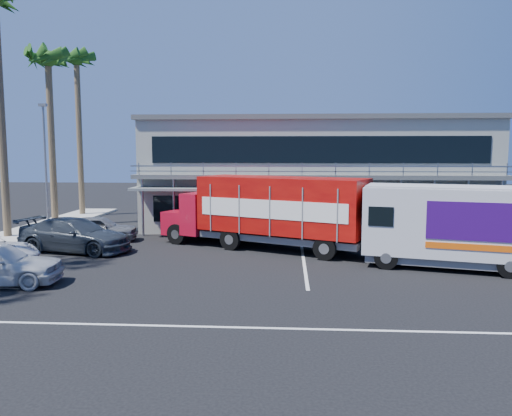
{
  "coord_description": "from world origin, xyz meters",
  "views": [
    {
      "loc": [
        1.22,
        -19.96,
        5.11
      ],
      "look_at": [
        -0.34,
        4.61,
        2.3
      ],
      "focal_mm": 35.0,
      "sensor_mm": 36.0,
      "label": 1
    }
  ],
  "objects": [
    {
      "name": "light_pole_far",
      "position": [
        -14.2,
        11.0,
        4.5
      ],
      "size": [
        0.5,
        0.25,
        8.09
      ],
      "color": "gray",
      "rests_on": "ground"
    },
    {
      "name": "parked_car_d",
      "position": [
        -9.59,
        4.51,
        0.85
      ],
      "size": [
        6.27,
        3.64,
        1.71
      ],
      "primitive_type": "imported",
      "rotation": [
        0.0,
        0.0,
        1.35
      ],
      "color": "#2D343C",
      "rests_on": "ground"
    },
    {
      "name": "palm_e",
      "position": [
        -14.7,
        13.0,
        10.57
      ],
      "size": [
        2.8,
        2.8,
        12.25
      ],
      "color": "brown",
      "rests_on": "ground"
    },
    {
      "name": "ground",
      "position": [
        0.0,
        0.0,
        0.0
      ],
      "size": [
        120.0,
        120.0,
        0.0
      ],
      "primitive_type": "plane",
      "color": "black",
      "rests_on": "ground"
    },
    {
      "name": "white_van",
      "position": [
        8.36,
        2.0,
        1.92
      ],
      "size": [
        7.8,
        4.39,
        3.61
      ],
      "rotation": [
        0.0,
        0.0,
        -0.27
      ],
      "color": "silver",
      "rests_on": "ground"
    },
    {
      "name": "building",
      "position": [
        3.0,
        14.94,
        3.66
      ],
      "size": [
        22.4,
        12.0,
        7.3
      ],
      "color": "#9EA194",
      "rests_on": "ground"
    },
    {
      "name": "parked_car_e",
      "position": [
        -9.5,
        7.46,
        0.74
      ],
      "size": [
        4.53,
        2.35,
        1.47
      ],
      "primitive_type": "imported",
      "rotation": [
        0.0,
        0.0,
        1.72
      ],
      "color": "slate",
      "rests_on": "ground"
    },
    {
      "name": "red_truck",
      "position": [
        0.22,
        5.82,
        2.08
      ],
      "size": [
        11.3,
        7.01,
        3.79
      ],
      "rotation": [
        0.0,
        0.0,
        -0.43
      ],
      "color": "#A50D22",
      "rests_on": "ground"
    },
    {
      "name": "palm_f",
      "position": [
        -15.1,
        18.5,
        11.47
      ],
      "size": [
        2.8,
        2.8,
        13.25
      ],
      "color": "brown",
      "rests_on": "ground"
    }
  ]
}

